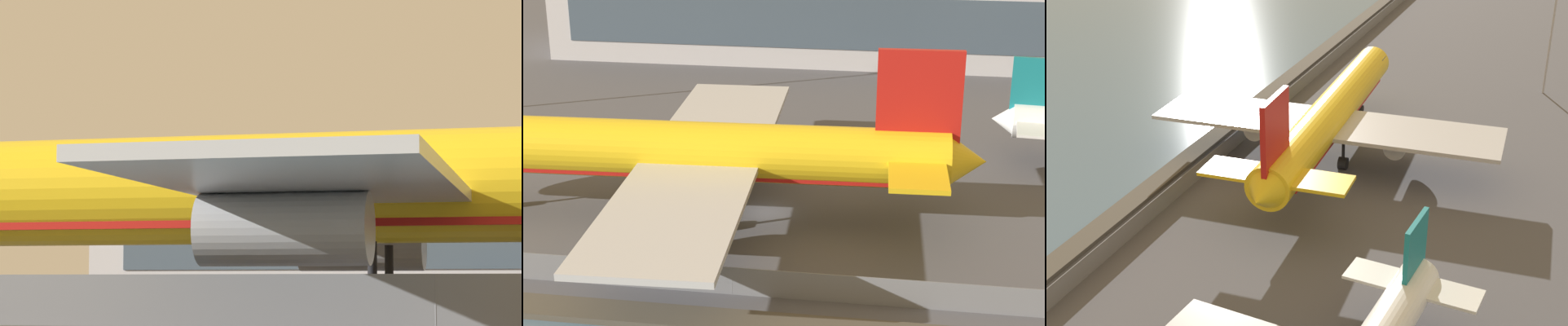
% 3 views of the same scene
% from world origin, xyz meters
% --- Properties ---
extents(ground_plane, '(500.00, 500.00, 0.00)m').
position_xyz_m(ground_plane, '(0.00, 0.00, 0.00)').
color(ground_plane, '#4C4C51').
extents(shoreline_seawall, '(320.00, 3.00, 0.50)m').
position_xyz_m(shoreline_seawall, '(0.00, -20.50, 0.25)').
color(shoreline_seawall, '#474238').
rests_on(shoreline_seawall, ground).
extents(perimeter_fence, '(280.00, 0.10, 2.35)m').
position_xyz_m(perimeter_fence, '(0.00, -16.00, 1.18)').
color(perimeter_fence, slate).
rests_on(perimeter_fence, ground).
extents(cargo_jet_yellow, '(56.26, 48.06, 16.67)m').
position_xyz_m(cargo_jet_yellow, '(-7.20, -1.94, 6.37)').
color(cargo_jet_yellow, yellow).
rests_on(cargo_jet_yellow, ground).
extents(baggage_tug, '(3.56, 2.61, 1.80)m').
position_xyz_m(baggage_tug, '(-11.58, -12.99, 0.81)').
color(baggage_tug, '#19519E').
rests_on(baggage_tug, ground).
extents(terminal_building, '(93.84, 19.04, 13.73)m').
position_xyz_m(terminal_building, '(2.49, 63.03, 6.88)').
color(terminal_building, '#B2B2B7').
rests_on(terminal_building, ground).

